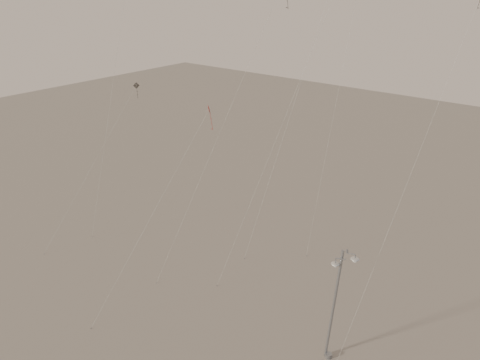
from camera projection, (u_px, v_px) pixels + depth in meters
The scene contains 6 objects.
ground at pixel (192, 337), 33.00m from camera, with size 160.00×160.00×0.00m, color gray.
street_lamp at pixel (336, 302), 29.33m from camera, with size 1.57×0.93×8.63m.
kite_1 at pixel (245, 76), 29.78m from camera, with size 9.36×4.20×23.63m.
kite_3 at pixel (184, 158), 33.55m from camera, with size 3.18×10.41×14.96m.
kite_4 at pixel (448, 81), 29.41m from camera, with size 1.64×14.55×23.27m.
kite_6 at pixel (117, 121), 45.18m from camera, with size 0.69×12.34×13.82m.
Camera 1 is at (18.71, -17.97, 23.47)m, focal length 35.00 mm.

